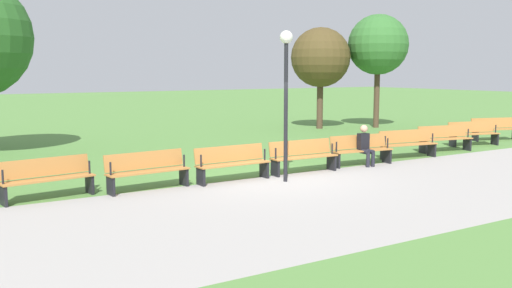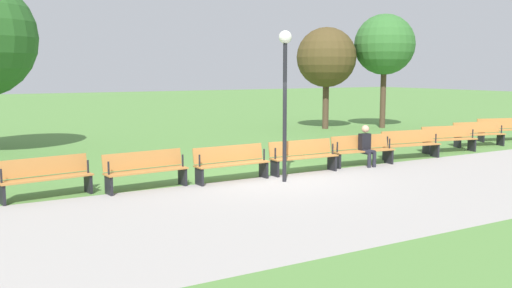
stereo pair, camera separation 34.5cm
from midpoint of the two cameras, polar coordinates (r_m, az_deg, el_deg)
The scene contains 15 objects.
ground_plane at distance 14.93m, azimuth 2.08°, elevation -3.36°, with size 120.00×120.00×0.00m, color #54843D.
path_paving at distance 12.65m, azimuth 9.17°, elevation -5.40°, with size 38.54×6.02×0.01m, color #A39E99.
bench_0 at distance 24.60m, azimuth 23.75°, elevation 1.40°, with size 2.04×1.05×0.89m.
bench_1 at distance 22.54m, azimuth 21.82°, elevation 1.00°, with size 2.04×0.95×0.89m.
bench_2 at distance 20.56m, azimuth 19.20°, elevation 0.55°, with size 2.04×0.85×0.89m.
bench_3 at distance 18.70m, azimuth 15.72°, elevation 0.04°, with size 2.03×0.74×0.89m.
bench_4 at distance 17.01m, azimuth 11.17°, elevation -0.53°, with size 2.02×0.64×0.89m.
bench_5 at distance 15.53m, azimuth 5.36°, elevation -1.16°, with size 2.00×0.53×0.89m.
bench_6 at distance 14.36m, azimuth -1.82°, elevation -1.84°, with size 2.00×0.53×0.89m.
bench_7 at distance 13.57m, azimuth -10.30°, elevation -2.50°, with size 2.02×0.64×0.89m.
bench_8 at distance 13.22m, azimuth -19.67°, elevation -3.08°, with size 2.03×0.74×0.89m.
person_seated at distance 16.90m, azimuth 11.60°, elevation -0.06°, with size 0.35×0.54×1.20m.
tree_1 at distance 28.35m, azimuth 13.11°, elevation 9.66°, with size 2.90×2.90×5.47m.
tree_3 at distance 27.42m, azimuth 7.44°, elevation 8.58°, with size 2.83×2.83×4.81m.
lamp_post at distance 14.10m, azimuth 3.63°, elevation 6.78°, with size 0.32×0.32×3.75m.
Camera 2 is at (7.77, 12.43, 2.79)m, focal length 39.88 mm.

